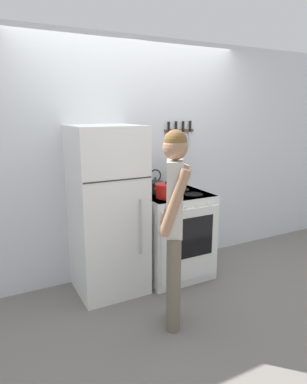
% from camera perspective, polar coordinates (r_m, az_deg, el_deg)
% --- Properties ---
extents(ground_plane, '(14.00, 14.00, 0.00)m').
position_cam_1_polar(ground_plane, '(4.13, -2.91, -12.43)').
color(ground_plane, slate).
extents(wall_back, '(10.00, 0.06, 2.55)m').
position_cam_1_polar(wall_back, '(3.78, -3.33, 5.44)').
color(wall_back, silver).
rests_on(wall_back, ground_plane).
extents(refrigerator, '(0.66, 0.64, 1.67)m').
position_cam_1_polar(refrigerator, '(3.40, -7.64, -3.17)').
color(refrigerator, white).
rests_on(refrigerator, ground_plane).
extents(stove_range, '(0.73, 0.70, 0.94)m').
position_cam_1_polar(stove_range, '(3.78, 3.47, -7.06)').
color(stove_range, white).
rests_on(stove_range, ground_plane).
extents(dutch_oven_pot, '(0.27, 0.23, 0.17)m').
position_cam_1_polar(dutch_oven_pot, '(3.46, 2.17, 0.22)').
color(dutch_oven_pot, red).
rests_on(dutch_oven_pot, stove_range).
extents(tea_kettle, '(0.23, 0.18, 0.25)m').
position_cam_1_polar(tea_kettle, '(3.69, 0.30, 1.14)').
color(tea_kettle, black).
rests_on(tea_kettle, stove_range).
extents(utensil_jar, '(0.08, 0.08, 0.28)m').
position_cam_1_polar(utensil_jar, '(3.86, 4.62, 1.65)').
color(utensil_jar, '#B7BABF').
rests_on(utensil_jar, stove_range).
extents(person, '(0.38, 0.41, 1.66)m').
position_cam_1_polar(person, '(2.76, 3.49, -4.58)').
color(person, '#6B6051').
rests_on(person, ground_plane).
extents(wall_knife_strip, '(0.38, 0.03, 0.31)m').
position_cam_1_polar(wall_knife_strip, '(3.97, 4.30, 10.22)').
color(wall_knife_strip, brown).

